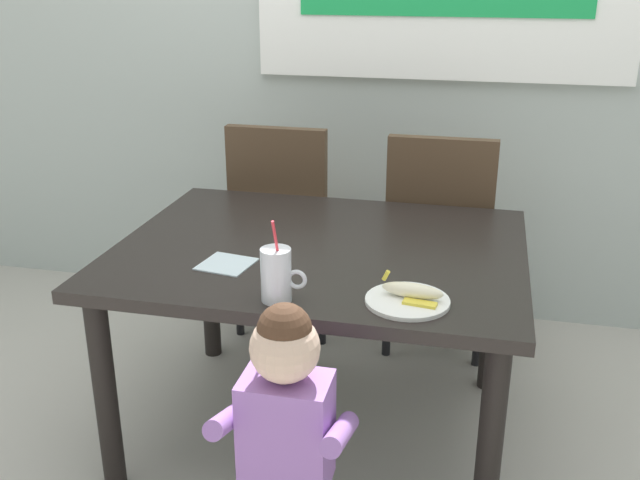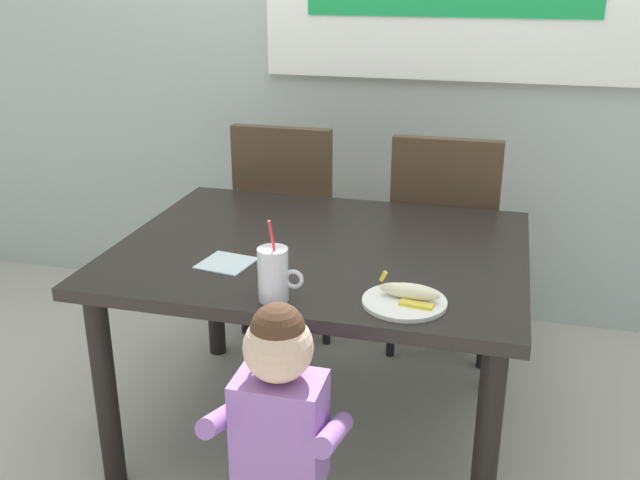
% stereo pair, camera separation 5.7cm
% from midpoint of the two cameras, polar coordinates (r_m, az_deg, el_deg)
% --- Properties ---
extents(ground_plane, '(24.00, 24.00, 0.00)m').
position_cam_midpoint_polar(ground_plane, '(2.70, -0.59, -14.71)').
color(ground_plane, '#B7B2A8').
extents(dining_table, '(1.31, 1.03, 0.71)m').
position_cam_midpoint_polar(dining_table, '(2.39, -0.65, -2.46)').
color(dining_table, black).
rests_on(dining_table, ground).
extents(dining_chair_left, '(0.44, 0.44, 0.96)m').
position_cam_midpoint_polar(dining_chair_left, '(3.16, -3.28, 1.84)').
color(dining_chair_left, '#4C3826').
rests_on(dining_chair_left, ground).
extents(dining_chair_right, '(0.44, 0.45, 0.96)m').
position_cam_midpoint_polar(dining_chair_right, '(3.02, 8.85, 0.67)').
color(dining_chair_right, '#4C3826').
rests_on(dining_chair_right, ground).
extents(toddler_standing, '(0.33, 0.24, 0.84)m').
position_cam_midpoint_polar(toddler_standing, '(1.84, -3.59, -13.92)').
color(toddler_standing, '#3F4760').
rests_on(toddler_standing, ground).
extents(milk_cup, '(0.13, 0.09, 0.25)m').
position_cam_midpoint_polar(milk_cup, '(1.96, -4.25, -2.98)').
color(milk_cup, silver).
rests_on(milk_cup, dining_table).
extents(snack_plate, '(0.23, 0.23, 0.01)m').
position_cam_midpoint_polar(snack_plate, '(1.98, 6.08, -4.79)').
color(snack_plate, white).
rests_on(snack_plate, dining_table).
extents(peeled_banana, '(0.17, 0.12, 0.07)m').
position_cam_midpoint_polar(peeled_banana, '(1.97, 6.52, -4.03)').
color(peeled_banana, '#F4EAC6').
rests_on(peeled_banana, snack_plate).
extents(paper_napkin, '(0.17, 0.17, 0.00)m').
position_cam_midpoint_polar(paper_napkin, '(2.23, -8.09, -1.89)').
color(paper_napkin, silver).
rests_on(paper_napkin, dining_table).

